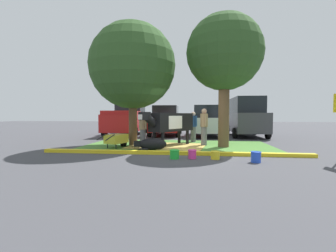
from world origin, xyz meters
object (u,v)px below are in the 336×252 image
shade_tree_right (224,53)px  bucket_pink (192,154)px  bucket_green (175,154)px  shade_tree_left (133,66)px  person_visitor_near (204,126)px  sedan_red (166,121)px  suv_dark_grey (246,117)px  bucket_blue (256,157)px  person_visitor_far (143,129)px  bucket_yellow (215,155)px  pickup_truck_maroon (127,119)px  cow_holstein (170,122)px  sedan_silver (206,121)px  calf_lying (152,144)px  wheelbarrow (117,139)px  person_handler (193,126)px

shade_tree_right → bucket_pink: bearing=-114.7°
bucket_green → shade_tree_left: bearing=125.9°
person_visitor_near → sedan_red: (-2.42, 5.34, 0.07)m
bucket_green → suv_dark_grey: suv_dark_grey is taller
bucket_green → bucket_blue: size_ratio=1.00×
bucket_pink → person_visitor_far: bearing=133.4°
person_visitor_near → bucket_green: size_ratio=5.27×
bucket_green → sedan_red: bearing=99.1°
person_visitor_near → suv_dark_grey: (2.85, 5.10, 0.36)m
bucket_yellow → bucket_green: bearing=-176.6°
bucket_green → bucket_pink: size_ratio=1.13×
pickup_truck_maroon → person_visitor_far: bearing=-68.1°
bucket_yellow → person_visitor_near: bearing=94.4°
cow_holstein → bucket_green: bearing=-80.9°
shade_tree_right → cow_holstein: bearing=179.7°
person_visitor_far → sedan_silver: bearing=64.1°
sedan_silver → bucket_blue: bearing=-82.6°
calf_lying → person_visitor_near: size_ratio=0.79×
person_visitor_far → bucket_yellow: 3.70m
calf_lying → person_visitor_near: 2.72m
calf_lying → bucket_green: size_ratio=4.15×
shade_tree_left → person_visitor_far: bearing=-47.2°
bucket_green → bucket_pink: bucket_green is taller
wheelbarrow → bucket_blue: size_ratio=4.99×
bucket_pink → sedan_red: (-1.94, 8.56, 0.84)m
shade_tree_right → bucket_pink: 4.96m
cow_holstein → bucket_pink: bearing=-70.0°
person_handler → bucket_green: size_ratio=4.86×
person_visitor_far → person_handler: bearing=48.1°
suv_dark_grey → person_handler: bearing=-131.8°
shade_tree_left → pickup_truck_maroon: bearing=108.8°
calf_lying → bucket_pink: bearing=-45.2°
suv_dark_grey → person_visitor_near: bearing=-119.2°
shade_tree_left → wheelbarrow: bearing=-117.7°
shade_tree_left → pickup_truck_maroon: shade_tree_left is taller
bucket_green → sedan_silver: sedan_silver is taller
shade_tree_right → pickup_truck_maroon: (-5.99, 5.85, -2.90)m
calf_lying → bucket_blue: (3.50, -2.02, -0.07)m
bucket_blue → suv_dark_grey: size_ratio=0.07×
calf_lying → pickup_truck_maroon: size_ratio=0.24×
shade_tree_right → person_visitor_far: shade_tree_right is taller
bucket_green → pickup_truck_maroon: size_ratio=0.06×
person_handler → bucket_green: 4.75m
bucket_green → sedan_silver: bearing=80.9°
sedan_red → person_handler: bearing=-64.3°
wheelbarrow → sedan_silver: size_ratio=0.36×
shade_tree_left → suv_dark_grey: size_ratio=1.20×
shade_tree_left → suv_dark_grey: (6.06, 5.42, -2.33)m
wheelbarrow → shade_tree_left: bearing=62.3°
sedan_silver → cow_holstein: bearing=-108.5°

